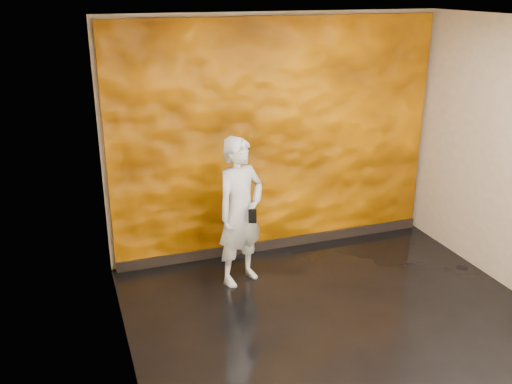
# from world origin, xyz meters

# --- Properties ---
(room) EXTENTS (4.02, 4.02, 2.81)m
(room) POSITION_xyz_m (0.00, 0.00, 1.40)
(room) COLOR black
(room) RESTS_ON ground
(feature_wall) EXTENTS (3.90, 0.06, 2.75)m
(feature_wall) POSITION_xyz_m (0.00, 1.96, 1.38)
(feature_wall) COLOR orange
(feature_wall) RESTS_ON ground
(baseboard) EXTENTS (3.90, 0.04, 0.12)m
(baseboard) POSITION_xyz_m (0.00, 1.92, 0.06)
(baseboard) COLOR black
(baseboard) RESTS_ON ground
(man) EXTENTS (0.70, 0.59, 1.62)m
(man) POSITION_xyz_m (-0.67, 1.30, 0.81)
(man) COLOR #A7ABB9
(man) RESTS_ON ground
(phone) EXTENTS (0.08, 0.05, 0.15)m
(phone) POSITION_xyz_m (-0.60, 1.08, 0.84)
(phone) COLOR black
(phone) RESTS_ON man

